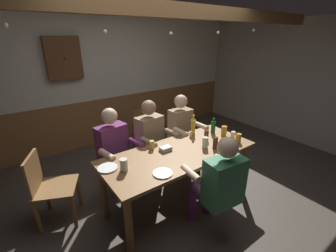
# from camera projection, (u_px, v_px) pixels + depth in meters

# --- Properties ---
(ground_plane) EXTENTS (7.57, 7.57, 0.00)m
(ground_plane) POSITION_uv_depth(u_px,v_px,m) (173.00, 195.00, 3.17)
(ground_plane) COLOR #423A33
(back_wall_upper) EXTENTS (6.31, 0.12, 1.50)m
(back_wall_upper) POSITION_uv_depth(u_px,v_px,m) (100.00, 59.00, 4.26)
(back_wall_upper) COLOR beige
(back_wall_wainscot) EXTENTS (6.31, 0.12, 0.92)m
(back_wall_wainscot) POSITION_uv_depth(u_px,v_px,m) (107.00, 119.00, 4.71)
(back_wall_wainscot) COLOR brown
(back_wall_wainscot) RESTS_ON ground_plane
(side_wall_concrete) EXTENTS (0.12, 4.47, 2.41)m
(side_wall_concrete) POSITION_uv_depth(u_px,v_px,m) (302.00, 83.00, 4.47)
(side_wall_concrete) COLOR gray
(side_wall_concrete) RESTS_ON ground_plane
(ceiling_beam) EXTENTS (5.68, 0.14, 0.16)m
(ceiling_beam) POSITION_uv_depth(u_px,v_px,m) (168.00, 10.00, 2.38)
(ceiling_beam) COLOR brown
(dining_table) EXTENTS (1.95, 0.82, 0.75)m
(dining_table) POSITION_uv_depth(u_px,v_px,m) (180.00, 159.00, 2.83)
(dining_table) COLOR brown
(dining_table) RESTS_ON ground_plane
(person_0) EXTENTS (0.57, 0.55, 1.24)m
(person_0) POSITION_uv_depth(u_px,v_px,m) (116.00, 150.00, 2.98)
(person_0) COLOR #6B2D66
(person_0) RESTS_ON ground_plane
(person_1) EXTENTS (0.55, 0.56, 1.24)m
(person_1) POSITION_uv_depth(u_px,v_px,m) (152.00, 138.00, 3.30)
(person_1) COLOR #997F60
(person_1) RESTS_ON ground_plane
(person_2) EXTENTS (0.50, 0.52, 1.24)m
(person_2) POSITION_uv_depth(u_px,v_px,m) (183.00, 130.00, 3.61)
(person_2) COLOR #997F60
(person_2) RESTS_ON ground_plane
(person_3) EXTENTS (0.57, 0.56, 1.21)m
(person_3) POSITION_uv_depth(u_px,v_px,m) (219.00, 182.00, 2.35)
(person_3) COLOR #33724C
(person_3) RESTS_ON ground_plane
(chair_empty_near_right) EXTENTS (0.58, 0.58, 0.88)m
(chair_empty_near_right) POSITION_uv_depth(u_px,v_px,m) (48.00, 186.00, 2.59)
(chair_empty_near_right) COLOR brown
(chair_empty_near_right) RESTS_ON ground_plane
(chair_empty_near_left) EXTENTS (0.52, 0.52, 0.88)m
(chair_empty_near_left) POSITION_uv_depth(u_px,v_px,m) (147.00, 133.00, 4.01)
(chair_empty_near_left) COLOR brown
(chair_empty_near_left) RESTS_ON ground_plane
(table_candle) EXTENTS (0.04, 0.04, 0.08)m
(table_candle) POSITION_uv_depth(u_px,v_px,m) (191.00, 134.00, 3.18)
(table_candle) COLOR #F9E08C
(table_candle) RESTS_ON dining_table
(condiment_caddy) EXTENTS (0.14, 0.10, 0.05)m
(condiment_caddy) POSITION_uv_depth(u_px,v_px,m) (165.00, 148.00, 2.81)
(condiment_caddy) COLOR #B2B7BC
(condiment_caddy) RESTS_ON dining_table
(plate_0) EXTENTS (0.21, 0.21, 0.01)m
(plate_0) POSITION_uv_depth(u_px,v_px,m) (108.00, 168.00, 2.43)
(plate_0) COLOR white
(plate_0) RESTS_ON dining_table
(plate_1) EXTENTS (0.21, 0.21, 0.01)m
(plate_1) POSITION_uv_depth(u_px,v_px,m) (163.00, 173.00, 2.34)
(plate_1) COLOR white
(plate_1) RESTS_ON dining_table
(bottle_0) EXTENTS (0.06, 0.06, 0.23)m
(bottle_0) POSITION_uv_depth(u_px,v_px,m) (213.00, 127.00, 3.29)
(bottle_0) COLOR #195923
(bottle_0) RESTS_ON dining_table
(bottle_1) EXTENTS (0.06, 0.06, 0.29)m
(bottle_1) POSITION_uv_depth(u_px,v_px,m) (193.00, 126.00, 3.26)
(bottle_1) COLOR gold
(bottle_1) RESTS_ON dining_table
(pint_glass_0) EXTENTS (0.07, 0.07, 0.14)m
(pint_glass_0) POSITION_uv_depth(u_px,v_px,m) (205.00, 142.00, 2.86)
(pint_glass_0) COLOR white
(pint_glass_0) RESTS_ON dining_table
(pint_glass_1) EXTENTS (0.08, 0.08, 0.14)m
(pint_glass_1) POSITION_uv_depth(u_px,v_px,m) (124.00, 165.00, 2.37)
(pint_glass_1) COLOR white
(pint_glass_1) RESTS_ON dining_table
(pint_glass_2) EXTENTS (0.06, 0.06, 0.11)m
(pint_glass_2) POSITION_uv_depth(u_px,v_px,m) (233.00, 136.00, 3.09)
(pint_glass_2) COLOR white
(pint_glass_2) RESTS_ON dining_table
(pint_glass_3) EXTENTS (0.06, 0.06, 0.15)m
(pint_glass_3) POSITION_uv_depth(u_px,v_px,m) (215.00, 143.00, 2.84)
(pint_glass_3) COLOR #4C2D19
(pint_glass_3) RESTS_ON dining_table
(pint_glass_4) EXTENTS (0.06, 0.06, 0.14)m
(pint_glass_4) POSITION_uv_depth(u_px,v_px,m) (206.00, 135.00, 3.07)
(pint_glass_4) COLOR #4C2D19
(pint_glass_4) RESTS_ON dining_table
(pint_glass_5) EXTENTS (0.07, 0.07, 0.12)m
(pint_glass_5) POSITION_uv_depth(u_px,v_px,m) (238.00, 138.00, 3.01)
(pint_glass_5) COLOR gold
(pint_glass_5) RESTS_ON dining_table
(pint_glass_6) EXTENTS (0.06, 0.06, 0.11)m
(pint_glass_6) POSITION_uv_depth(u_px,v_px,m) (152.00, 145.00, 2.84)
(pint_glass_6) COLOR #E5C64C
(pint_glass_6) RESTS_ON dining_table
(pint_glass_7) EXTENTS (0.08, 0.08, 0.14)m
(pint_glass_7) POSITION_uv_depth(u_px,v_px,m) (224.00, 131.00, 3.20)
(pint_glass_7) COLOR gold
(pint_glass_7) RESTS_ON dining_table
(wall_dart_cabinet) EXTENTS (0.56, 0.15, 0.70)m
(wall_dart_cabinet) POSITION_uv_depth(u_px,v_px,m) (64.00, 58.00, 3.77)
(wall_dart_cabinet) COLOR brown
(string_lights) EXTENTS (4.45, 0.04, 0.15)m
(string_lights) POSITION_uv_depth(u_px,v_px,m) (171.00, 28.00, 2.41)
(string_lights) COLOR #F9EAB2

